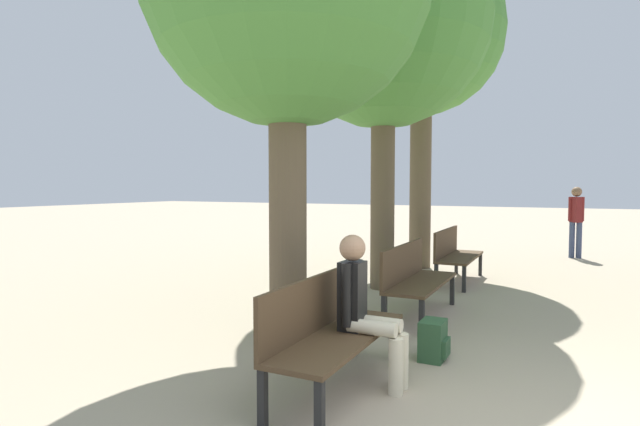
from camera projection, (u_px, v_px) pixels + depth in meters
The scene contains 8 objects.
bench_row_0 at pixel (329, 325), 4.28m from camera, with size 0.55×1.80×0.96m.
bench_row_1 at pixel (414, 275), 6.66m from camera, with size 0.55×1.80×0.96m.
bench_row_2 at pixel (454, 252), 9.04m from camera, with size 0.55×1.80×0.96m.
tree_row_1 at pixel (384, 24), 8.24m from camera, with size 3.51×3.51×6.21m.
tree_row_2 at pixel (422, 37), 10.38m from camera, with size 3.37×3.37×6.60m.
person_seated at pixel (365, 305), 4.33m from camera, with size 0.60×0.34×1.32m.
backpack at pixel (433, 340), 4.99m from camera, with size 0.27×0.32×0.40m.
pedestrian_near at pixel (576, 217), 11.98m from camera, with size 0.35×0.31×1.72m.
Camera 1 is at (0.27, -3.37, 1.74)m, focal length 28.00 mm.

